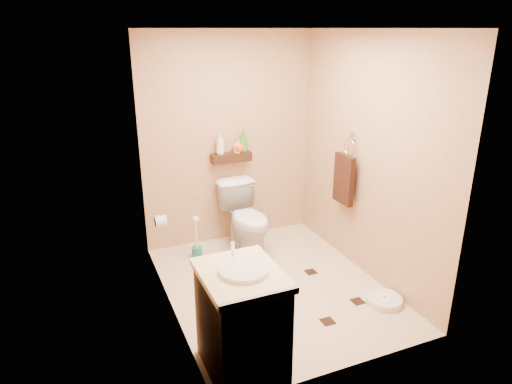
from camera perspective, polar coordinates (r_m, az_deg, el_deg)
name	(u,v)px	position (r m, az deg, el deg)	size (l,w,h in m)	color
ground	(273,286)	(4.60, 2.20, -11.69)	(2.50, 2.50, 0.00)	beige
wall_back	(228,140)	(5.22, -3.46, 6.47)	(2.00, 0.04, 2.40)	tan
wall_front	(356,221)	(3.09, 12.34, -3.59)	(2.00, 0.04, 2.40)	tan
wall_left	(165,184)	(3.80, -11.36, 0.99)	(0.04, 2.50, 2.40)	tan
wall_right	(368,158)	(4.60, 13.79, 4.10)	(0.04, 2.50, 2.40)	tan
ceiling	(277,28)	(3.92, 2.68, 19.78)	(2.00, 2.50, 0.02)	silver
wall_shelf	(231,157)	(5.19, -3.12, 4.35)	(0.46, 0.14, 0.10)	#33160D
floor_accents	(281,288)	(4.57, 3.10, -11.88)	(1.30, 1.42, 0.01)	black
toilet	(247,219)	(5.12, -1.18, -3.36)	(0.43, 0.76, 0.78)	white
vanity	(242,320)	(3.41, -1.80, -15.74)	(0.56, 0.67, 0.95)	brown
bathroom_scale	(384,300)	(4.49, 15.72, -12.87)	(0.36, 0.36, 0.07)	silver
toilet_brush	(197,243)	(5.08, -7.43, -6.36)	(0.11, 0.11, 0.50)	#1B6F6B
towel_ring	(344,177)	(4.82, 10.98, 1.86)	(0.12, 0.30, 0.76)	silver
toilet_paper	(161,221)	(4.62, -11.84, -3.56)	(0.12, 0.11, 0.12)	silver
bottle_a	(220,144)	(5.11, -4.50, 6.05)	(0.09, 0.09, 0.24)	silver
bottle_b	(238,146)	(5.18, -2.29, 5.81)	(0.07, 0.07, 0.16)	yellow
bottle_c	(239,146)	(5.19, -2.11, 5.83)	(0.12, 0.12, 0.16)	#F8411D
bottle_d	(243,141)	(5.20, -1.58, 6.41)	(0.10, 0.10, 0.25)	#2F852C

